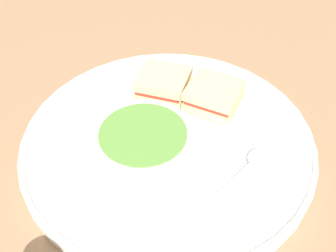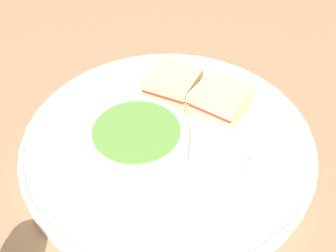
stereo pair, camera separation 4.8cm
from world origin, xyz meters
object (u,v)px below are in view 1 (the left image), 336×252
object	(u,v)px
sandwich_half_near	(214,95)
sandwich_half_far	(163,84)
soup_bowl	(144,151)
spoon	(254,161)

from	to	relation	value
sandwich_half_near	sandwich_half_far	bearing A→B (deg)	-102.51
soup_bowl	sandwich_half_far	xyz separation A→B (m)	(-0.14, 0.00, -0.01)
soup_bowl	sandwich_half_near	size ratio (longest dim) A/B	1.34
sandwich_half_far	sandwich_half_near	bearing A→B (deg)	77.49
soup_bowl	sandwich_half_near	world-z (taller)	soup_bowl
soup_bowl	sandwich_half_near	distance (m)	0.14
spoon	sandwich_half_near	world-z (taller)	sandwich_half_near
sandwich_half_near	sandwich_half_far	distance (m)	0.07
sandwich_half_near	sandwich_half_far	size ratio (longest dim) A/B	1.10
soup_bowl	sandwich_half_far	distance (m)	0.14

